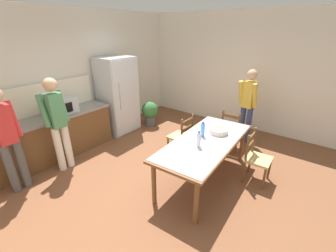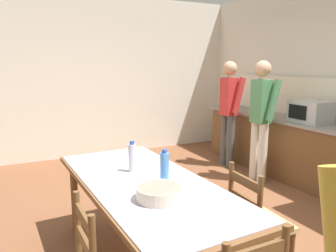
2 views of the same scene
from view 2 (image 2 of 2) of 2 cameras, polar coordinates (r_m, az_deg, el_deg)
name	(u,v)px [view 2 (image 2 of 2)]	position (r m, az deg, el deg)	size (l,w,h in m)	color
ground_plane	(182,228)	(3.58, 2.50, -17.34)	(8.32, 8.32, 0.00)	brown
wall_left	(99,77)	(6.23, -11.85, 8.36)	(0.12, 5.20, 2.90)	silver
kitchen_counter	(280,144)	(5.41, 18.88, -3.06)	(2.92, 0.66, 0.89)	brown
counter_splashback	(298,96)	(5.51, 21.67, 4.82)	(2.88, 0.03, 0.60)	#EFE8CB
microwave	(310,112)	(4.93, 23.55, 2.31)	(0.50, 0.39, 0.30)	#B2B7BC
dining_table	(146,190)	(2.66, -3.91, -11.06)	(2.17, 1.02, 0.77)	brown
bottle_near_centre	(132,158)	(2.83, -6.24, -5.48)	(0.07, 0.07, 0.27)	silver
bottle_off_centre	(164,167)	(2.55, -0.62, -7.21)	(0.07, 0.07, 0.27)	#4C8ED6
serving_bowl	(159,192)	(2.28, -1.50, -11.47)	(0.32, 0.32, 0.09)	beige
chair_side_far_right	(257,223)	(2.80, 15.18, -15.98)	(0.43, 0.42, 0.91)	brown
person_at_sink	(229,108)	(5.47, 10.55, 3.09)	(0.43, 0.30, 1.73)	#4C4C4C
person_at_counter	(261,115)	(4.84, 15.89, 1.91)	(0.44, 0.30, 1.73)	silver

